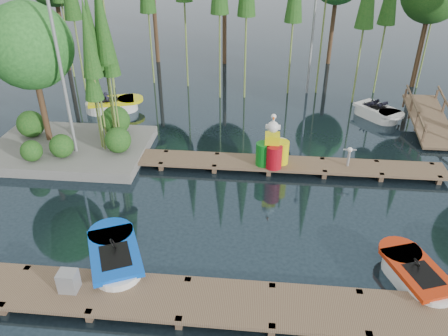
# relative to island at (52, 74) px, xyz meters

# --- Properties ---
(ground_plane) EXTENTS (90.00, 90.00, 0.00)m
(ground_plane) POSITION_rel_island_xyz_m (6.30, -3.29, -3.18)
(ground_plane) COLOR #1E2E39
(near_dock) EXTENTS (18.00, 1.50, 0.50)m
(near_dock) POSITION_rel_island_xyz_m (6.30, -7.79, -2.95)
(near_dock) COLOR brown
(near_dock) RESTS_ON ground
(far_dock) EXTENTS (15.00, 1.20, 0.50)m
(far_dock) POSITION_rel_island_xyz_m (7.30, -0.79, -2.95)
(far_dock) COLOR brown
(far_dock) RESTS_ON ground
(island) EXTENTS (6.20, 4.20, 6.75)m
(island) POSITION_rel_island_xyz_m (0.00, 0.00, 0.00)
(island) COLOR slate
(island) RESTS_ON ground
(lamp_island) EXTENTS (0.30, 0.30, 7.25)m
(lamp_island) POSITION_rel_island_xyz_m (0.80, -0.79, 1.08)
(lamp_island) COLOR gray
(lamp_island) RESTS_ON ground
(lamp_rear) EXTENTS (0.30, 0.30, 7.25)m
(lamp_rear) POSITION_rel_island_xyz_m (10.30, 7.71, 1.08)
(lamp_rear) COLOR gray
(lamp_rear) RESTS_ON ground
(ramp) EXTENTS (1.50, 3.94, 1.49)m
(ramp) POSITION_rel_island_xyz_m (15.30, 3.21, -2.60)
(ramp) COLOR brown
(ramp) RESTS_ON ground
(boat_blue) EXTENTS (2.31, 3.07, 0.94)m
(boat_blue) POSITION_rel_island_xyz_m (4.20, -6.55, -2.91)
(boat_blue) COLOR white
(boat_blue) RESTS_ON ground
(boat_red) EXTENTS (1.89, 2.71, 0.83)m
(boat_red) POSITION_rel_island_xyz_m (12.15, -6.41, -2.94)
(boat_red) COLOR white
(boat_red) RESTS_ON ground
(boat_yellow_far) EXTENTS (3.04, 2.05, 1.40)m
(boat_yellow_far) POSITION_rel_island_xyz_m (0.61, 4.23, -2.89)
(boat_yellow_far) COLOR white
(boat_yellow_far) RESTS_ON ground
(boat_white_far) EXTENTS (2.47, 2.70, 1.20)m
(boat_white_far) POSITION_rel_island_xyz_m (13.38, 4.61, -2.91)
(boat_white_far) COLOR white
(boat_white_far) RESTS_ON ground
(utility_cabinet) EXTENTS (0.45, 0.38, 0.56)m
(utility_cabinet) POSITION_rel_island_xyz_m (3.45, -7.79, -2.61)
(utility_cabinet) COLOR gray
(utility_cabinet) RESTS_ON near_dock
(yellow_barrel) EXTENTS (0.58, 0.58, 0.88)m
(yellow_barrel) POSITION_rel_island_xyz_m (8.73, -0.79, -2.45)
(yellow_barrel) COLOR yellow
(yellow_barrel) RESTS_ON far_dock
(drum_cluster) EXTENTS (1.16, 1.06, 2.00)m
(drum_cluster) POSITION_rel_island_xyz_m (8.41, -0.94, -2.30)
(drum_cluster) COLOR #0C6C18
(drum_cluster) RESTS_ON far_dock
(seagull_post) EXTENTS (0.48, 0.26, 0.77)m
(seagull_post) POSITION_rel_island_xyz_m (11.21, -0.79, -2.37)
(seagull_post) COLOR gray
(seagull_post) RESTS_ON far_dock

